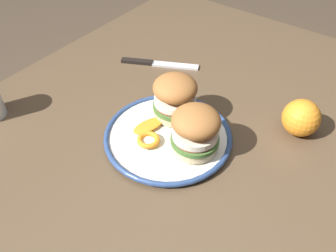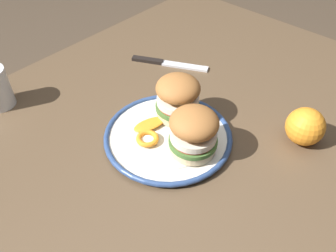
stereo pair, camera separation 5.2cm
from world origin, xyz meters
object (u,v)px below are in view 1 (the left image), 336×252
whole_orange (301,118)px  sandwich_half_left (175,96)px  dining_table (153,185)px  table_knife (154,64)px  dinner_plate (168,136)px  sandwich_half_right (196,129)px

whole_orange → sandwich_half_left: bearing=117.8°
dining_table → whole_orange: (0.27, -0.21, 0.12)m
table_knife → dinner_plate: bearing=-135.9°
dinner_plate → table_knife: 0.30m
dining_table → table_knife: size_ratio=7.25×
dinner_plate → sandwich_half_left: bearing=23.2°
sandwich_half_left → table_knife: (0.15, 0.18, -0.07)m
dinner_plate → sandwich_half_left: sandwich_half_left is taller
dinner_plate → whole_orange: bearing=-48.7°
whole_orange → table_knife: whole_orange is taller
sandwich_half_right → table_knife: (0.22, 0.28, -0.07)m
sandwich_half_left → table_knife: sandwich_half_left is taller
table_knife → whole_orange: bearing=-93.0°
dining_table → sandwich_half_right: sandwich_half_right is taller
dining_table → sandwich_half_right: bearing=-37.8°
sandwich_half_right → whole_orange: (0.19, -0.15, -0.03)m
dinner_plate → whole_orange: (0.19, -0.22, 0.03)m
dining_table → dinner_plate: dinner_plate is taller
dining_table → dinner_plate: size_ratio=5.26×
dining_table → sandwich_half_right: (0.07, -0.06, 0.15)m
sandwich_half_right → table_knife: size_ratio=0.62×
dinner_plate → table_knife: size_ratio=1.38×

